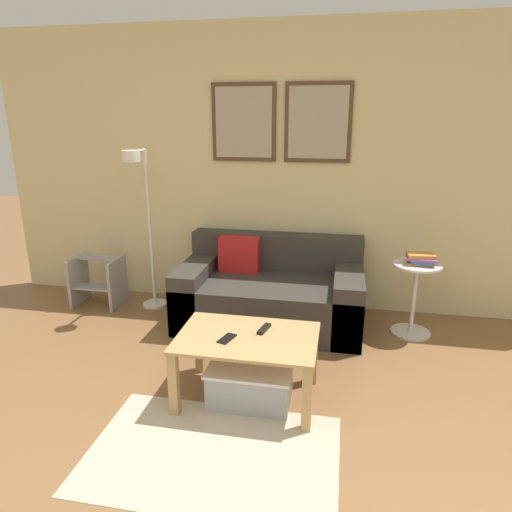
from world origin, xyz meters
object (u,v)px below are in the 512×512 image
Objects in this scene: floor_lamp at (143,218)px; cell_phone at (227,339)px; storage_bin at (250,384)px; step_stool at (98,279)px; remote_control at (264,329)px; couch at (271,293)px; side_table at (414,292)px; coffee_table at (247,348)px; book_stack at (421,259)px.

cell_phone is (1.08, -1.26, -0.45)m from floor_lamp.
step_stool reaches higher than storage_bin.
couch is at bearing 110.00° from remote_control.
couch is 1.21m from side_table.
coffee_table is 0.59× the size of floor_lamp.
floor_lamp is at bearing 179.20° from book_stack.
side_table is 4.39× the size of cell_phone.
coffee_table is at bearing 45.45° from cell_phone.
couch is 11.20× the size of cell_phone.
couch is 1.29m from book_stack.
step_stool is (-1.83, 1.14, -0.20)m from remote_control.
step_stool is at bearing 143.85° from storage_bin.
side_table is (1.17, 1.16, 0.02)m from coffee_table.
storage_bin is 0.36× the size of floor_lamp.
remote_control is (0.13, -1.07, 0.18)m from couch.
storage_bin is at bearing -45.33° from floor_lamp.
storage_bin is at bearing -58.11° from coffee_table.
floor_lamp reaches higher than step_stool.
couch reaches higher than remote_control.
book_stack reaches higher than cell_phone.
cell_phone is at bearing -136.76° from book_stack.
step_stool is (-1.77, 1.29, 0.13)m from storage_bin.
book_stack is 0.55× the size of step_stool.
couch is 2.92× the size of storage_bin.
book_stack reaches higher than side_table.
step_stool is at bearing 177.59° from couch.
cell_phone is at bearing -38.84° from step_stool.
book_stack is 1.80m from cell_phone.
storage_bin is 1.76m from book_stack.
side_table is at bearing 57.70° from remote_control.
floor_lamp is 0.84m from step_stool.
storage_bin is 0.87× the size of side_table.
coffee_table is 1.65m from side_table.
cell_phone reaches higher than storage_bin.
cell_phone is at bearing -93.52° from couch.
cell_phone is (-1.28, -1.22, 0.07)m from side_table.
couch is at bearing 103.42° from cell_phone.
side_table is (2.36, -0.03, -0.52)m from floor_lamp.
coffee_table is 5.87× the size of remote_control.
step_stool is at bearing 161.15° from remote_control.
cell_phone is (-0.11, -0.06, 0.09)m from coffee_table.
cell_phone reaches higher than coffee_table.
book_stack is at bearing 57.16° from remote_control.
couch is 2.55× the size of side_table.
step_stool reaches higher than coffee_table.
side_table is at bearing -0.62° from couch.
side_table reaches higher than remote_control.
side_table is 4.10× the size of remote_control.
coffee_table is 0.17m from remote_control.
side_table is at bearing -1.67° from step_stool.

